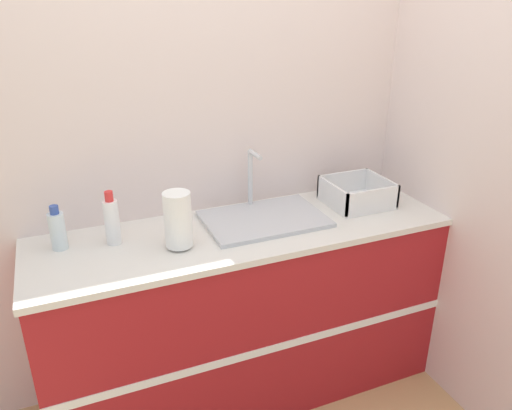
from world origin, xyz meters
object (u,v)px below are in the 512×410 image
sink (264,217)px  dish_rack (357,196)px  paper_towel_roll (178,220)px  bottle_white_spray (112,221)px  bottle_clear (58,230)px

sink → dish_rack: sink is taller
paper_towel_roll → bottle_white_spray: 0.29m
sink → paper_towel_roll: size_ratio=2.26×
bottle_white_spray → dish_rack: bearing=-1.6°
dish_rack → bottle_clear: size_ratio=1.55×
paper_towel_roll → bottle_white_spray: bearing=150.0°
dish_rack → bottle_clear: bearing=177.1°
dish_rack → bottle_clear: bottle_clear is taller
dish_rack → sink: bearing=180.0°
paper_towel_roll → bottle_white_spray: (-0.25, 0.15, -0.02)m
sink → bottle_clear: 0.92m
paper_towel_roll → dish_rack: (0.96, 0.11, -0.08)m
bottle_white_spray → bottle_clear: (-0.22, 0.04, -0.02)m
bottle_white_spray → bottle_clear: 0.22m
sink → dish_rack: size_ratio=1.86×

